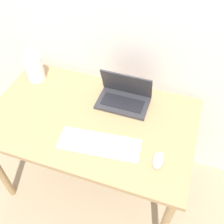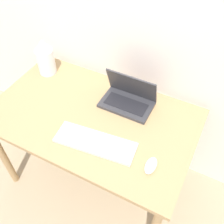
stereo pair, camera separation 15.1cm
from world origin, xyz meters
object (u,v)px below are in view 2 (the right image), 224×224
at_px(laptop, 128,98).
at_px(mouse, 151,165).
at_px(vase, 45,57).
at_px(keyboard, 95,142).

relative_size(laptop, mouse, 2.98).
xyz_separation_m(laptop, vase, (-0.66, 0.02, 0.08)).
xyz_separation_m(laptop, mouse, (0.31, -0.38, -0.03)).
xyz_separation_m(keyboard, vase, (-0.63, 0.40, 0.12)).
bearing_deg(vase, keyboard, -32.60).
bearing_deg(mouse, keyboard, -179.66).
relative_size(laptop, keyboard, 0.69).
height_order(keyboard, mouse, mouse).
bearing_deg(keyboard, vase, 147.40).
xyz_separation_m(keyboard, mouse, (0.34, 0.00, 0.01)).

